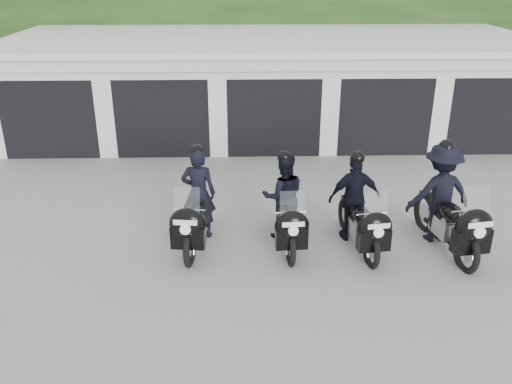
{
  "coord_description": "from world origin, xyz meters",
  "views": [
    {
      "loc": [
        -0.9,
        -9.12,
        5.18
      ],
      "look_at": [
        -0.64,
        0.43,
        1.05
      ],
      "focal_mm": 38.0,
      "sensor_mm": 36.0,
      "label": 1
    }
  ],
  "objects_px": {
    "police_bike_a": "(196,206)",
    "police_bike_b": "(285,204)",
    "police_bike_c": "(357,205)",
    "police_bike_d": "(444,201)"
  },
  "relations": [
    {
      "from": "police_bike_a",
      "to": "police_bike_c",
      "type": "relative_size",
      "value": 1.05
    },
    {
      "from": "police_bike_b",
      "to": "police_bike_c",
      "type": "distance_m",
      "value": 1.4
    },
    {
      "from": "police_bike_c",
      "to": "police_bike_d",
      "type": "relative_size",
      "value": 0.89
    },
    {
      "from": "police_bike_b",
      "to": "police_bike_c",
      "type": "relative_size",
      "value": 1.0
    },
    {
      "from": "police_bike_b",
      "to": "police_bike_d",
      "type": "relative_size",
      "value": 0.89
    },
    {
      "from": "police_bike_d",
      "to": "police_bike_a",
      "type": "bearing_deg",
      "value": 169.75
    },
    {
      "from": "police_bike_b",
      "to": "police_bike_d",
      "type": "distance_m",
      "value": 3.05
    },
    {
      "from": "police_bike_a",
      "to": "police_bike_b",
      "type": "distance_m",
      "value": 1.72
    },
    {
      "from": "police_bike_a",
      "to": "police_bike_d",
      "type": "xyz_separation_m",
      "value": [
        4.75,
        -0.15,
        0.12
      ]
    },
    {
      "from": "police_bike_b",
      "to": "police_bike_c",
      "type": "xyz_separation_m",
      "value": [
        1.39,
        -0.11,
        0.01
      ]
    }
  ]
}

